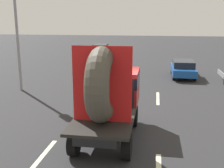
{
  "coord_description": "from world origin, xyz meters",
  "views": [
    {
      "loc": [
        1.48,
        -10.14,
        4.34
      ],
      "look_at": [
        -0.16,
        0.26,
        1.82
      ],
      "focal_mm": 44.61,
      "sensor_mm": 36.0,
      "label": 1
    }
  ],
  "objects_px": {
    "oncoming_car": "(100,49)",
    "distant_sedan": "(183,68)",
    "flatbed_truck": "(109,92)",
    "traffic_light": "(16,19)"
  },
  "relations": [
    {
      "from": "flatbed_truck",
      "to": "oncoming_car",
      "type": "bearing_deg",
      "value": 102.03
    },
    {
      "from": "oncoming_car",
      "to": "distant_sedan",
      "type": "bearing_deg",
      "value": -52.64
    },
    {
      "from": "flatbed_truck",
      "to": "traffic_light",
      "type": "bearing_deg",
      "value": 137.69
    },
    {
      "from": "oncoming_car",
      "to": "flatbed_truck",
      "type": "bearing_deg",
      "value": -77.97
    },
    {
      "from": "traffic_light",
      "to": "oncoming_car",
      "type": "xyz_separation_m",
      "value": [
        1.67,
        16.59,
        -3.55
      ]
    },
    {
      "from": "distant_sedan",
      "to": "traffic_light",
      "type": "distance_m",
      "value": 12.08
    },
    {
      "from": "traffic_light",
      "to": "oncoming_car",
      "type": "height_order",
      "value": "traffic_light"
    },
    {
      "from": "flatbed_truck",
      "to": "distant_sedan",
      "type": "bearing_deg",
      "value": 71.96
    },
    {
      "from": "flatbed_truck",
      "to": "oncoming_car",
      "type": "distance_m",
      "value": 23.0
    },
    {
      "from": "flatbed_truck",
      "to": "oncoming_car",
      "type": "relative_size",
      "value": 1.13
    }
  ]
}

